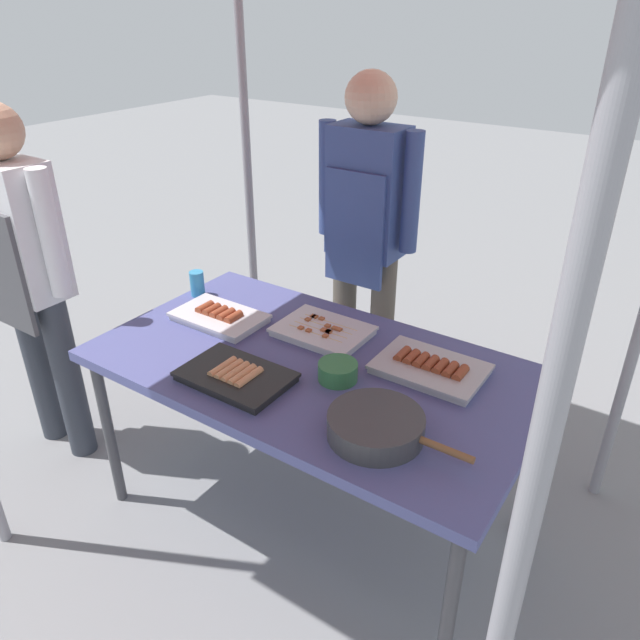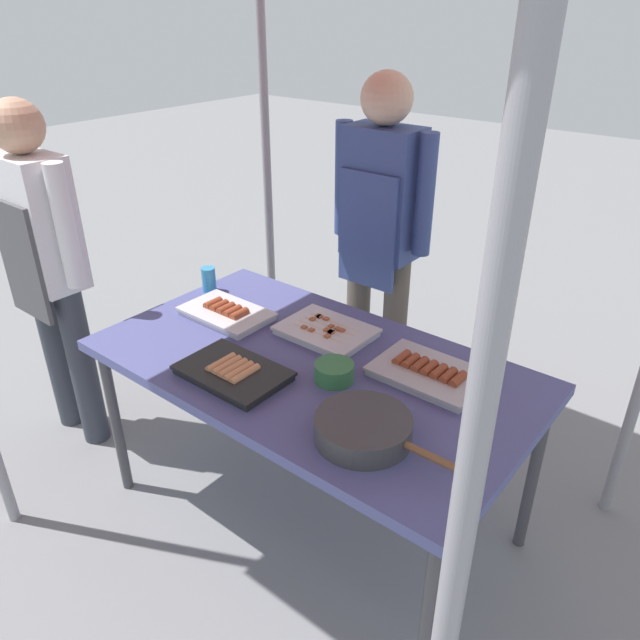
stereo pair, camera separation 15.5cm
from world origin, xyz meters
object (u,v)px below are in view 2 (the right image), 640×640
object	(u,v)px
tray_spring_rolls	(233,372)
vendor_woman	(380,225)
tray_grilled_sausages	(429,373)
customer_nearby	(45,255)
cooking_wok	(364,428)
stall_table	(311,374)
tray_pork_links	(226,313)
drink_cup_near_edge	(209,280)
condiment_bowl	(334,372)
tray_meat_skewers	(326,331)

from	to	relation	value
tray_spring_rolls	vendor_woman	size ratio (longest dim) A/B	0.23
tray_grilled_sausages	customer_nearby	size ratio (longest dim) A/B	0.24
tray_grilled_sausages	tray_spring_rolls	xyz separation A→B (m)	(-0.53, -0.42, -0.00)
cooking_wok	vendor_woman	size ratio (longest dim) A/B	0.27
stall_table	tray_pork_links	xyz separation A→B (m)	(-0.49, 0.05, 0.07)
tray_pork_links	drink_cup_near_edge	xyz separation A→B (m)	(-0.24, 0.13, 0.04)
condiment_bowl	vendor_woman	bearing A→B (deg)	114.91
stall_table	cooking_wok	bearing A→B (deg)	-30.79
cooking_wok	drink_cup_near_edge	size ratio (longest dim) A/B	4.05
customer_nearby	tray_grilled_sausages	bearing A→B (deg)	15.55
tray_grilled_sausages	vendor_woman	distance (m)	0.95
tray_meat_skewers	customer_nearby	xyz separation A→B (m)	(-1.18, -0.47, 0.17)
tray_pork_links	condiment_bowl	distance (m)	0.64
tray_grilled_sausages	tray_meat_skewers	xyz separation A→B (m)	(-0.46, 0.01, -0.00)
tray_meat_skewers	condiment_bowl	distance (m)	0.32
stall_table	customer_nearby	world-z (taller)	customer_nearby
tray_spring_rolls	customer_nearby	world-z (taller)	customer_nearby
tray_grilled_sausages	customer_nearby	distance (m)	1.71
tray_pork_links	customer_nearby	size ratio (longest dim) A/B	0.23
tray_meat_skewers	vendor_woman	distance (m)	0.71
tray_grilled_sausages	cooking_wok	size ratio (longest dim) A/B	0.83
cooking_wok	condiment_bowl	bearing A→B (deg)	143.34
tray_grilled_sausages	tray_meat_skewers	world-z (taller)	tray_grilled_sausages
condiment_bowl	vendor_woman	size ratio (longest dim) A/B	0.08
condiment_bowl	tray_grilled_sausages	bearing A→B (deg)	41.16
cooking_wok	customer_nearby	size ratio (longest dim) A/B	0.29
tray_spring_rolls	customer_nearby	size ratio (longest dim) A/B	0.24
cooking_wok	vendor_woman	distance (m)	1.27
tray_spring_rolls	vendor_woman	world-z (taller)	vendor_woman
tray_pork_links	cooking_wok	bearing A→B (deg)	-17.68
condiment_bowl	customer_nearby	bearing A→B (deg)	-170.21
tray_grilled_sausages	customer_nearby	xyz separation A→B (m)	(-1.64, -0.46, 0.17)
tray_grilled_sausages	drink_cup_near_edge	world-z (taller)	drink_cup_near_edge
stall_table	tray_grilled_sausages	distance (m)	0.43
tray_pork_links	cooking_wok	distance (m)	0.93
tray_spring_rolls	condiment_bowl	bearing A→B (deg)	35.53
condiment_bowl	tray_spring_rolls	bearing A→B (deg)	-144.47
drink_cup_near_edge	tray_pork_links	bearing A→B (deg)	-27.66
tray_grilled_sausages	vendor_woman	xyz separation A→B (m)	(-0.65, 0.66, 0.22)
stall_table	tray_spring_rolls	xyz separation A→B (m)	(-0.15, -0.25, 0.07)
cooking_wok	vendor_woman	world-z (taller)	vendor_woman
cooking_wok	customer_nearby	world-z (taller)	customer_nearby
cooking_wok	customer_nearby	xyz separation A→B (m)	(-1.65, -0.05, 0.15)
cooking_wok	tray_meat_skewers	bearing A→B (deg)	138.35
stall_table	cooking_wok	distance (m)	0.47
tray_grilled_sausages	vendor_woman	world-z (taller)	vendor_woman
drink_cup_near_edge	cooking_wok	bearing A→B (deg)	-19.95
drink_cup_near_edge	vendor_woman	xyz separation A→B (m)	(0.47, 0.66, 0.18)
stall_table	vendor_woman	bearing A→B (deg)	107.94
stall_table	drink_cup_near_edge	size ratio (longest dim) A/B	14.30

